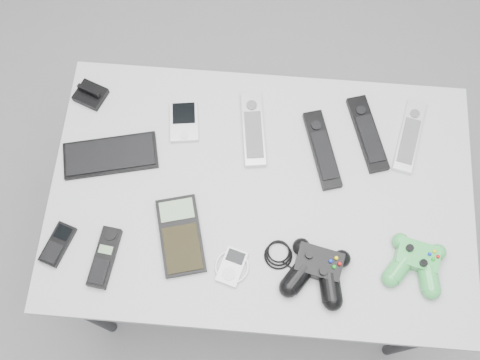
# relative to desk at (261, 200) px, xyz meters

# --- Properties ---
(floor) EXTENTS (3.50, 3.50, 0.00)m
(floor) POSITION_rel_desk_xyz_m (0.03, 0.06, -0.63)
(floor) COLOR slate
(floor) RESTS_ON ground
(desk) EXTENTS (1.04, 0.67, 0.69)m
(desk) POSITION_rel_desk_xyz_m (0.00, 0.00, 0.00)
(desk) COLOR #A0A0A3
(desk) RESTS_ON floor
(pda_keyboard) EXTENTS (0.25, 0.15, 0.01)m
(pda_keyboard) POSITION_rel_desk_xyz_m (-0.38, 0.07, 0.07)
(pda_keyboard) COLOR black
(pda_keyboard) RESTS_ON desk
(dock_bracket) EXTENTS (0.09, 0.09, 0.04)m
(dock_bracket) POSITION_rel_desk_xyz_m (-0.46, 0.23, 0.08)
(dock_bracket) COLOR black
(dock_bracket) RESTS_ON desk
(pda) EXTENTS (0.09, 0.12, 0.02)m
(pda) POSITION_rel_desk_xyz_m (-0.21, 0.17, 0.07)
(pda) COLOR silver
(pda) RESTS_ON desk
(remote_silver_a) EXTENTS (0.08, 0.21, 0.02)m
(remote_silver_a) POSITION_rel_desk_xyz_m (-0.03, 0.17, 0.07)
(remote_silver_a) COLOR silver
(remote_silver_a) RESTS_ON desk
(remote_black_a) EXTENTS (0.11, 0.22, 0.02)m
(remote_black_a) POSITION_rel_desk_xyz_m (0.14, 0.12, 0.07)
(remote_black_a) COLOR black
(remote_black_a) RESTS_ON desk
(remote_black_b) EXTENTS (0.11, 0.21, 0.02)m
(remote_black_b) POSITION_rel_desk_xyz_m (0.26, 0.18, 0.07)
(remote_black_b) COLOR black
(remote_black_b) RESTS_ON desk
(remote_silver_b) EXTENTS (0.09, 0.21, 0.02)m
(remote_silver_b) POSITION_rel_desk_xyz_m (0.36, 0.18, 0.07)
(remote_silver_b) COLOR silver
(remote_silver_b) RESTS_ON desk
(mobile_phone) EXTENTS (0.08, 0.11, 0.02)m
(mobile_phone) POSITION_rel_desk_xyz_m (-0.47, -0.17, 0.07)
(mobile_phone) COLOR black
(mobile_phone) RESTS_ON desk
(cordless_handset) EXTENTS (0.06, 0.15, 0.02)m
(cordless_handset) POSITION_rel_desk_xyz_m (-0.35, -0.19, 0.07)
(cordless_handset) COLOR black
(cordless_handset) RESTS_ON desk
(calculator) EXTENTS (0.14, 0.21, 0.02)m
(calculator) POSITION_rel_desk_xyz_m (-0.18, -0.13, 0.07)
(calculator) COLOR black
(calculator) RESTS_ON desk
(mp3_player) EXTENTS (0.10, 0.10, 0.02)m
(mp3_player) POSITION_rel_desk_xyz_m (-0.06, -0.19, 0.07)
(mp3_player) COLOR silver
(mp3_player) RESTS_ON desk
(controller_black) EXTENTS (0.28, 0.21, 0.05)m
(controller_black) POSITION_rel_desk_xyz_m (0.14, -0.18, 0.09)
(controller_black) COLOR black
(controller_black) RESTS_ON desk
(controller_green) EXTENTS (0.16, 0.17, 0.05)m
(controller_green) POSITION_rel_desk_xyz_m (0.37, -0.15, 0.08)
(controller_green) COLOR #25893B
(controller_green) RESTS_ON desk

